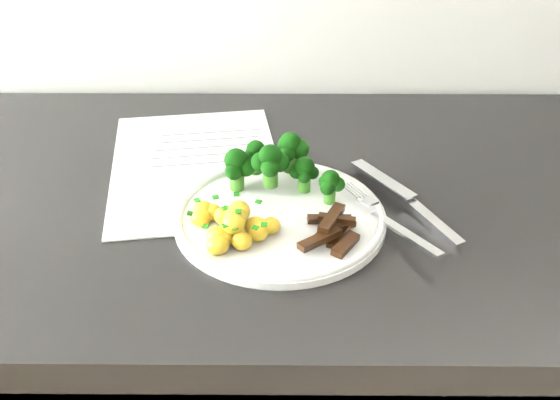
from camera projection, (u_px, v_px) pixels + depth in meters
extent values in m
cube|color=white|center=(196.00, 165.00, 0.89)|extent=(0.27, 0.35, 0.00)
cube|color=slate|center=(213.00, 132.00, 0.97)|extent=(0.15, 0.03, 0.00)
cube|color=slate|center=(209.00, 140.00, 0.95)|extent=(0.14, 0.02, 0.00)
cube|color=slate|center=(205.00, 147.00, 0.93)|extent=(0.14, 0.02, 0.00)
cube|color=slate|center=(201.00, 155.00, 0.91)|extent=(0.13, 0.02, 0.00)
cube|color=slate|center=(196.00, 164.00, 0.89)|extent=(0.13, 0.02, 0.00)
cylinder|color=white|center=(280.00, 218.00, 0.78)|extent=(0.25, 0.25, 0.01)
torus|color=white|center=(280.00, 214.00, 0.77)|extent=(0.25, 0.25, 0.01)
cylinder|color=#326C1D|center=(271.00, 177.00, 0.80)|extent=(0.02, 0.02, 0.03)
sphere|color=black|center=(280.00, 163.00, 0.79)|extent=(0.02, 0.02, 0.02)
sphere|color=black|center=(270.00, 159.00, 0.80)|extent=(0.02, 0.02, 0.02)
sphere|color=black|center=(261.00, 162.00, 0.79)|extent=(0.03, 0.03, 0.03)
sphere|color=black|center=(270.00, 168.00, 0.78)|extent=(0.02, 0.02, 0.02)
sphere|color=black|center=(270.00, 157.00, 0.79)|extent=(0.03, 0.03, 0.03)
cylinder|color=#326C1D|center=(304.00, 183.00, 0.81)|extent=(0.02, 0.02, 0.02)
sphere|color=black|center=(312.00, 173.00, 0.80)|extent=(0.02, 0.02, 0.02)
sphere|color=black|center=(302.00, 169.00, 0.81)|extent=(0.02, 0.02, 0.02)
sphere|color=black|center=(297.00, 171.00, 0.80)|extent=(0.02, 0.02, 0.02)
sphere|color=black|center=(304.00, 177.00, 0.80)|extent=(0.02, 0.02, 0.02)
sphere|color=black|center=(305.00, 167.00, 0.80)|extent=(0.03, 0.03, 0.03)
cylinder|color=#326C1D|center=(237.00, 180.00, 0.82)|extent=(0.02, 0.02, 0.03)
sphere|color=black|center=(246.00, 166.00, 0.80)|extent=(0.03, 0.03, 0.03)
sphere|color=black|center=(235.00, 162.00, 0.81)|extent=(0.02, 0.02, 0.02)
sphere|color=black|center=(234.00, 171.00, 0.80)|extent=(0.02, 0.02, 0.02)
sphere|color=black|center=(236.00, 160.00, 0.80)|extent=(0.03, 0.03, 0.03)
cylinder|color=#326C1D|center=(290.00, 162.00, 0.83)|extent=(0.02, 0.02, 0.02)
sphere|color=black|center=(299.00, 149.00, 0.82)|extent=(0.03, 0.03, 0.03)
sphere|color=black|center=(287.00, 145.00, 0.83)|extent=(0.02, 0.02, 0.02)
sphere|color=black|center=(287.00, 154.00, 0.81)|extent=(0.02, 0.02, 0.02)
sphere|color=black|center=(291.00, 143.00, 0.82)|extent=(0.03, 0.03, 0.03)
cylinder|color=#326C1D|center=(256.00, 166.00, 0.83)|extent=(0.01, 0.01, 0.02)
sphere|color=black|center=(263.00, 154.00, 0.82)|extent=(0.02, 0.02, 0.02)
sphere|color=black|center=(251.00, 153.00, 0.83)|extent=(0.02, 0.02, 0.02)
sphere|color=black|center=(251.00, 157.00, 0.82)|extent=(0.02, 0.02, 0.02)
sphere|color=black|center=(256.00, 150.00, 0.82)|extent=(0.02, 0.02, 0.02)
cylinder|color=#326C1D|center=(330.00, 195.00, 0.79)|extent=(0.01, 0.01, 0.02)
sphere|color=black|center=(338.00, 184.00, 0.78)|extent=(0.02, 0.02, 0.02)
sphere|color=black|center=(325.00, 182.00, 0.79)|extent=(0.02, 0.02, 0.02)
sphere|color=black|center=(328.00, 188.00, 0.78)|extent=(0.02, 0.02, 0.02)
sphere|color=black|center=(330.00, 179.00, 0.78)|extent=(0.02, 0.02, 0.02)
ellipsoid|color=yellow|center=(213.00, 212.00, 0.76)|extent=(0.02, 0.02, 0.02)
ellipsoid|color=yellow|center=(203.00, 210.00, 0.76)|extent=(0.03, 0.02, 0.02)
ellipsoid|color=yellow|center=(229.00, 227.00, 0.74)|extent=(0.02, 0.02, 0.02)
ellipsoid|color=yellow|center=(218.00, 245.00, 0.71)|extent=(0.03, 0.02, 0.02)
ellipsoid|color=yellow|center=(218.00, 237.00, 0.72)|extent=(0.03, 0.02, 0.02)
ellipsoid|color=yellow|center=(223.00, 237.00, 0.72)|extent=(0.03, 0.03, 0.02)
ellipsoid|color=yellow|center=(242.00, 241.00, 0.71)|extent=(0.02, 0.02, 0.02)
ellipsoid|color=yellow|center=(201.00, 218.00, 0.75)|extent=(0.02, 0.02, 0.02)
ellipsoid|color=yellow|center=(271.00, 226.00, 0.74)|extent=(0.02, 0.02, 0.02)
ellipsoid|color=yellow|center=(230.00, 218.00, 0.73)|extent=(0.02, 0.02, 0.02)
ellipsoid|color=yellow|center=(234.00, 224.00, 0.71)|extent=(0.03, 0.02, 0.02)
ellipsoid|color=yellow|center=(236.00, 217.00, 0.72)|extent=(0.03, 0.02, 0.02)
ellipsoid|color=yellow|center=(257.00, 232.00, 0.73)|extent=(0.03, 0.02, 0.02)
ellipsoid|color=yellow|center=(224.00, 216.00, 0.73)|extent=(0.02, 0.02, 0.02)
ellipsoid|color=yellow|center=(239.00, 211.00, 0.73)|extent=(0.03, 0.02, 0.02)
ellipsoid|color=yellow|center=(256.00, 226.00, 0.74)|extent=(0.03, 0.02, 0.02)
cube|color=#165F10|center=(264.00, 224.00, 0.71)|extent=(0.01, 0.01, 0.00)
cube|color=#165F10|center=(197.00, 200.00, 0.73)|extent=(0.01, 0.01, 0.00)
cube|color=#165F10|center=(255.00, 228.00, 0.70)|extent=(0.01, 0.01, 0.00)
cube|color=#165F10|center=(224.00, 209.00, 0.72)|extent=(0.01, 0.01, 0.00)
cube|color=#165F10|center=(237.00, 194.00, 0.76)|extent=(0.01, 0.01, 0.00)
cube|color=#165F10|center=(235.00, 228.00, 0.70)|extent=(0.01, 0.01, 0.00)
cube|color=#165F10|center=(206.00, 226.00, 0.70)|extent=(0.01, 0.01, 0.00)
cube|color=#165F10|center=(238.00, 212.00, 0.71)|extent=(0.01, 0.01, 0.00)
cube|color=#165F10|center=(225.00, 208.00, 0.73)|extent=(0.01, 0.01, 0.00)
cube|color=#165F10|center=(216.00, 197.00, 0.74)|extent=(0.01, 0.01, 0.00)
cube|color=#165F10|center=(259.00, 202.00, 0.75)|extent=(0.01, 0.01, 0.00)
cube|color=#165F10|center=(225.00, 225.00, 0.70)|extent=(0.01, 0.01, 0.00)
cube|color=#165F10|center=(190.00, 213.00, 0.71)|extent=(0.01, 0.01, 0.00)
cube|color=#165F10|center=(232.00, 217.00, 0.72)|extent=(0.01, 0.01, 0.00)
cube|color=black|center=(339.00, 235.00, 0.73)|extent=(0.03, 0.05, 0.01)
cube|color=black|center=(337.00, 230.00, 0.74)|extent=(0.04, 0.05, 0.01)
cube|color=black|center=(338.00, 227.00, 0.75)|extent=(0.04, 0.03, 0.01)
cube|color=black|center=(345.00, 245.00, 0.72)|extent=(0.03, 0.04, 0.01)
cube|color=black|center=(330.00, 219.00, 0.76)|extent=(0.05, 0.02, 0.01)
cube|color=black|center=(337.00, 219.00, 0.74)|extent=(0.04, 0.02, 0.01)
cube|color=black|center=(333.00, 227.00, 0.73)|extent=(0.04, 0.04, 0.01)
cube|color=black|center=(332.00, 218.00, 0.74)|extent=(0.04, 0.06, 0.01)
cube|color=black|center=(320.00, 239.00, 0.71)|extent=(0.05, 0.04, 0.01)
cube|color=silver|center=(406.00, 233.00, 0.73)|extent=(0.07, 0.10, 0.02)
cube|color=silver|center=(367.00, 201.00, 0.78)|extent=(0.03, 0.03, 0.01)
cylinder|color=silver|center=(360.00, 189.00, 0.80)|extent=(0.02, 0.03, 0.00)
cylinder|color=silver|center=(357.00, 190.00, 0.80)|extent=(0.02, 0.03, 0.00)
cylinder|color=silver|center=(354.00, 191.00, 0.80)|extent=(0.02, 0.03, 0.00)
cylinder|color=silver|center=(351.00, 192.00, 0.79)|extent=(0.02, 0.03, 0.00)
cube|color=silver|center=(383.00, 178.00, 0.83)|extent=(0.07, 0.11, 0.01)
cube|color=silver|center=(432.00, 222.00, 0.77)|extent=(0.06, 0.09, 0.02)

